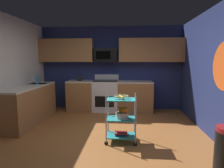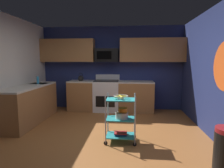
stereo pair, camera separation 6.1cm
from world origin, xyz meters
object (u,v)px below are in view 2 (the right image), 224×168
object	(u,v)px
oven_range	(107,95)
fruit_bowl	(121,97)
mixing_bowl_large	(122,115)
dish_soap_bottle	(38,80)
book_stack	(121,134)
kettle	(81,78)
microwave	(107,55)
rolling_cart	(121,119)
mixing_bowl_small	(123,110)

from	to	relation	value
oven_range	fruit_bowl	xyz separation A→B (m)	(0.55, -2.22, 0.40)
oven_range	fruit_bowl	size ratio (longest dim) A/B	4.04
mixing_bowl_large	dish_soap_bottle	xyz separation A→B (m)	(-2.31, 1.35, 0.50)
book_stack	dish_soap_bottle	size ratio (longest dim) A/B	1.24
oven_range	fruit_bowl	distance (m)	2.32
oven_range	kettle	world-z (taller)	kettle
microwave	dish_soap_bottle	bearing A→B (deg)	-150.79
oven_range	dish_soap_bottle	world-z (taller)	dish_soap_bottle
rolling_cart	dish_soap_bottle	bearing A→B (deg)	149.58
microwave	fruit_bowl	world-z (taller)	microwave
rolling_cart	fruit_bowl	xyz separation A→B (m)	(-0.00, 0.00, 0.42)
rolling_cart	mixing_bowl_large	xyz separation A→B (m)	(0.02, 0.00, 0.07)
fruit_bowl	mixing_bowl_large	distance (m)	0.36
book_stack	fruit_bowl	bearing A→B (deg)	170.54
oven_range	mixing_bowl_large	bearing A→B (deg)	-75.68
mixing_bowl_large	oven_range	bearing A→B (deg)	104.32
book_stack	dish_soap_bottle	distance (m)	2.80
book_stack	dish_soap_bottle	bearing A→B (deg)	149.58
fruit_bowl	book_stack	distance (m)	0.72
rolling_cart	book_stack	size ratio (longest dim) A/B	3.68
rolling_cart	kettle	world-z (taller)	kettle
dish_soap_bottle	mixing_bowl_small	bearing A→B (deg)	-29.80
mixing_bowl_small	oven_range	bearing A→B (deg)	104.85
rolling_cart	dish_soap_bottle	distance (m)	2.72
fruit_bowl	microwave	bearing A→B (deg)	103.26
microwave	rolling_cart	distance (m)	2.69
rolling_cart	book_stack	world-z (taller)	rolling_cart
fruit_bowl	dish_soap_bottle	world-z (taller)	dish_soap_bottle
kettle	microwave	bearing A→B (deg)	7.71
mixing_bowl_large	mixing_bowl_small	xyz separation A→B (m)	(0.02, 0.01, 0.10)
mixing_bowl_large	kettle	world-z (taller)	kettle
rolling_cart	mixing_bowl_small	distance (m)	0.17
mixing_bowl_small	rolling_cart	bearing A→B (deg)	-164.44
microwave	mixing_bowl_small	bearing A→B (deg)	-75.78
rolling_cart	dish_soap_bottle	size ratio (longest dim) A/B	4.57
microwave	mixing_bowl_large	xyz separation A→B (m)	(0.57, -2.32, -1.18)
rolling_cart	dish_soap_bottle	xyz separation A→B (m)	(-2.29, 1.35, 0.57)
fruit_bowl	rolling_cart	bearing A→B (deg)	-14.04
rolling_cart	mixing_bowl_large	distance (m)	0.07
mixing_bowl_large	mixing_bowl_small	world-z (taller)	mixing_bowl_small
microwave	kettle	distance (m)	1.07
mixing_bowl_large	fruit_bowl	bearing A→B (deg)	180.00
mixing_bowl_small	dish_soap_bottle	xyz separation A→B (m)	(-2.33, 1.34, 0.40)
fruit_bowl	kettle	bearing A→B (deg)	121.34
fruit_bowl	kettle	xyz separation A→B (m)	(-1.35, 2.22, 0.12)
microwave	book_stack	bearing A→B (deg)	-76.74
microwave	mixing_bowl_large	distance (m)	2.67
fruit_bowl	mixing_bowl_large	size ratio (longest dim) A/B	1.08
fruit_bowl	book_stack	world-z (taller)	fruit_bowl
microwave	mixing_bowl_large	world-z (taller)	microwave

